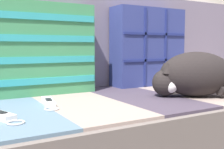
{
  "coord_description": "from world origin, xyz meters",
  "views": [
    {
      "loc": [
        -0.7,
        -0.9,
        0.64
      ],
      "look_at": [
        -0.14,
        0.05,
        0.53
      ],
      "focal_mm": 45.0,
      "sensor_mm": 36.0,
      "label": 1
    }
  ],
  "objects_px": {
    "game_remote_far": "(49,102)",
    "game_remote_near": "(0,115)",
    "couch": "(131,141)",
    "throw_pillow_quilted": "(148,47)",
    "sleeping_cat": "(193,76)",
    "throw_pillow_striped": "(41,49)"
  },
  "relations": [
    {
      "from": "game_remote_far",
      "to": "couch",
      "type": "bearing_deg",
      "value": 7.17
    },
    {
      "from": "couch",
      "to": "game_remote_near",
      "type": "distance_m",
      "value": 0.64
    },
    {
      "from": "throw_pillow_striped",
      "to": "sleeping_cat",
      "type": "distance_m",
      "value": 0.66
    },
    {
      "from": "game_remote_far",
      "to": "sleeping_cat",
      "type": "bearing_deg",
      "value": -13.53
    },
    {
      "from": "throw_pillow_quilted",
      "to": "game_remote_near",
      "type": "height_order",
      "value": "throw_pillow_quilted"
    },
    {
      "from": "couch",
      "to": "game_remote_far",
      "type": "distance_m",
      "value": 0.45
    },
    {
      "from": "couch",
      "to": "sleeping_cat",
      "type": "height_order",
      "value": "sleeping_cat"
    },
    {
      "from": "sleeping_cat",
      "to": "game_remote_far",
      "type": "height_order",
      "value": "sleeping_cat"
    },
    {
      "from": "throw_pillow_striped",
      "to": "game_remote_near",
      "type": "relative_size",
      "value": 2.37
    },
    {
      "from": "game_remote_far",
      "to": "throw_pillow_quilted",
      "type": "bearing_deg",
      "value": 21.51
    },
    {
      "from": "sleeping_cat",
      "to": "game_remote_far",
      "type": "distance_m",
      "value": 0.6
    },
    {
      "from": "couch",
      "to": "game_remote_near",
      "type": "relative_size",
      "value": 10.34
    },
    {
      "from": "throw_pillow_striped",
      "to": "sleeping_cat",
      "type": "relative_size",
      "value": 1.3
    },
    {
      "from": "game_remote_far",
      "to": "game_remote_near",
      "type": "bearing_deg",
      "value": -147.36
    },
    {
      "from": "couch",
      "to": "throw_pillow_quilted",
      "type": "relative_size",
      "value": 4.86
    },
    {
      "from": "throw_pillow_striped",
      "to": "sleeping_cat",
      "type": "xyz_separation_m",
      "value": [
        0.53,
        -0.39,
        -0.11
      ]
    },
    {
      "from": "game_remote_near",
      "to": "couch",
      "type": "bearing_deg",
      "value": 16.17
    },
    {
      "from": "sleeping_cat",
      "to": "game_remote_near",
      "type": "xyz_separation_m",
      "value": [
        -0.76,
        0.02,
        -0.08
      ]
    },
    {
      "from": "game_remote_far",
      "to": "throw_pillow_striped",
      "type": "bearing_deg",
      "value": 78.67
    },
    {
      "from": "sleeping_cat",
      "to": "throw_pillow_quilted",
      "type": "bearing_deg",
      "value": 80.72
    },
    {
      "from": "throw_pillow_quilted",
      "to": "throw_pillow_striped",
      "type": "relative_size",
      "value": 0.9
    },
    {
      "from": "throw_pillow_striped",
      "to": "game_remote_far",
      "type": "distance_m",
      "value": 0.32
    }
  ]
}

